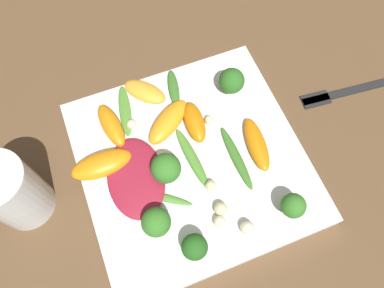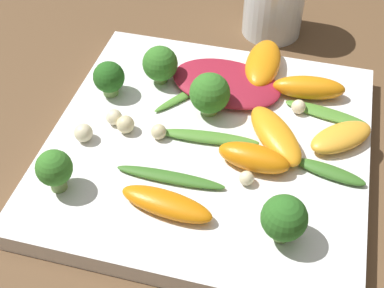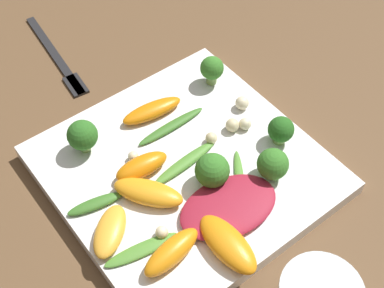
% 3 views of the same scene
% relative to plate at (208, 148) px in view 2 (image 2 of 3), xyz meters
% --- Properties ---
extents(ground_plane, '(2.40, 2.40, 0.00)m').
position_rel_plate_xyz_m(ground_plane, '(0.00, 0.00, -0.01)').
color(ground_plane, brown).
extents(plate, '(0.28, 0.28, 0.02)m').
position_rel_plate_xyz_m(plate, '(0.00, 0.00, 0.00)').
color(plate, white).
rests_on(plate, ground_plane).
extents(radicchio_leaf_0, '(0.12, 0.09, 0.01)m').
position_rel_plate_xyz_m(radicchio_leaf_0, '(-0.00, -0.07, 0.02)').
color(radicchio_leaf_0, maroon).
rests_on(radicchio_leaf_0, plate).
extents(orange_segment_0, '(0.03, 0.08, 0.02)m').
position_rel_plate_xyz_m(orange_segment_0, '(-0.03, -0.11, 0.02)').
color(orange_segment_0, orange).
rests_on(orange_segment_0, plate).
extents(orange_segment_1, '(0.08, 0.03, 0.02)m').
position_rel_plate_xyz_m(orange_segment_1, '(0.01, 0.08, 0.02)').
color(orange_segment_1, orange).
rests_on(orange_segment_1, plate).
extents(orange_segment_2, '(0.07, 0.06, 0.02)m').
position_rel_plate_xyz_m(orange_segment_2, '(-0.11, -0.03, 0.02)').
color(orange_segment_2, '#FCAD33').
rests_on(orange_segment_2, plate).
extents(orange_segment_3, '(0.06, 0.03, 0.02)m').
position_rel_plate_xyz_m(orange_segment_3, '(-0.04, 0.02, 0.02)').
color(orange_segment_3, orange).
rests_on(orange_segment_3, plate).
extents(orange_segment_4, '(0.07, 0.03, 0.02)m').
position_rel_plate_xyz_m(orange_segment_4, '(-0.08, -0.08, 0.02)').
color(orange_segment_4, orange).
rests_on(orange_segment_4, plate).
extents(orange_segment_5, '(0.07, 0.08, 0.02)m').
position_rel_plate_xyz_m(orange_segment_5, '(-0.06, -0.01, 0.02)').
color(orange_segment_5, orange).
rests_on(orange_segment_5, plate).
extents(broccoli_floret_0, '(0.04, 0.04, 0.04)m').
position_rel_plate_xyz_m(broccoli_floret_0, '(0.01, -0.04, 0.03)').
color(broccoli_floret_0, '#84AD5B').
rests_on(broccoli_floret_0, plate).
extents(broccoli_floret_1, '(0.03, 0.03, 0.04)m').
position_rel_plate_xyz_m(broccoli_floret_1, '(0.11, 0.08, 0.03)').
color(broccoli_floret_1, '#7A9E51').
rests_on(broccoli_floret_1, plate).
extents(broccoli_floret_2, '(0.03, 0.03, 0.04)m').
position_rel_plate_xyz_m(broccoli_floret_2, '(0.11, -0.04, 0.03)').
color(broccoli_floret_2, '#84AD5B').
rests_on(broccoli_floret_2, plate).
extents(broccoli_floret_3, '(0.03, 0.03, 0.04)m').
position_rel_plate_xyz_m(broccoli_floret_3, '(-0.08, 0.09, 0.03)').
color(broccoli_floret_3, '#84AD5B').
rests_on(broccoli_floret_3, plate).
extents(broccoli_floret_4, '(0.03, 0.03, 0.04)m').
position_rel_plate_xyz_m(broccoli_floret_4, '(0.07, -0.07, 0.03)').
color(broccoli_floret_4, '#7A9E51').
rests_on(broccoli_floret_4, plate).
extents(arugula_sprig_0, '(0.09, 0.02, 0.01)m').
position_rel_plate_xyz_m(arugula_sprig_0, '(-0.00, 0.00, 0.01)').
color(arugula_sprig_0, '#518E33').
rests_on(arugula_sprig_0, plate).
extents(arugula_sprig_1, '(0.06, 0.03, 0.01)m').
position_rel_plate_xyz_m(arugula_sprig_1, '(-0.11, 0.01, 0.01)').
color(arugula_sprig_1, '#3D7528').
rests_on(arugula_sprig_1, plate).
extents(arugula_sprig_2, '(0.06, 0.07, 0.00)m').
position_rel_plate_xyz_m(arugula_sprig_2, '(0.03, -0.05, 0.01)').
color(arugula_sprig_2, '#518E33').
rests_on(arugula_sprig_2, plate).
extents(arugula_sprig_3, '(0.08, 0.03, 0.01)m').
position_rel_plate_xyz_m(arugula_sprig_3, '(-0.10, -0.06, 0.01)').
color(arugula_sprig_3, '#518E33').
rests_on(arugula_sprig_3, plate).
extents(arugula_sprig_4, '(0.09, 0.01, 0.01)m').
position_rel_plate_xyz_m(arugula_sprig_4, '(0.02, 0.05, 0.01)').
color(arugula_sprig_4, '#3D7528').
rests_on(arugula_sprig_4, plate).
extents(macadamia_nut_0, '(0.01, 0.01, 0.01)m').
position_rel_plate_xyz_m(macadamia_nut_0, '(-0.04, 0.04, 0.02)').
color(macadamia_nut_0, beige).
rests_on(macadamia_nut_0, plate).
extents(macadamia_nut_1, '(0.01, 0.01, 0.01)m').
position_rel_plate_xyz_m(macadamia_nut_1, '(0.09, -0.00, 0.02)').
color(macadamia_nut_1, beige).
rests_on(macadamia_nut_1, plate).
extents(macadamia_nut_2, '(0.01, 0.01, 0.01)m').
position_rel_plate_xyz_m(macadamia_nut_2, '(0.04, 0.01, 0.02)').
color(macadamia_nut_2, beige).
rests_on(macadamia_nut_2, plate).
extents(macadamia_nut_3, '(0.02, 0.02, 0.02)m').
position_rel_plate_xyz_m(macadamia_nut_3, '(0.11, 0.03, 0.02)').
color(macadamia_nut_3, beige).
rests_on(macadamia_nut_3, plate).
extents(macadamia_nut_4, '(0.01, 0.01, 0.01)m').
position_rel_plate_xyz_m(macadamia_nut_4, '(-0.07, -0.06, 0.02)').
color(macadamia_nut_4, beige).
rests_on(macadamia_nut_4, plate).
extents(macadamia_nut_5, '(0.02, 0.02, 0.02)m').
position_rel_plate_xyz_m(macadamia_nut_5, '(0.07, 0.01, 0.02)').
color(macadamia_nut_5, beige).
rests_on(macadamia_nut_5, plate).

